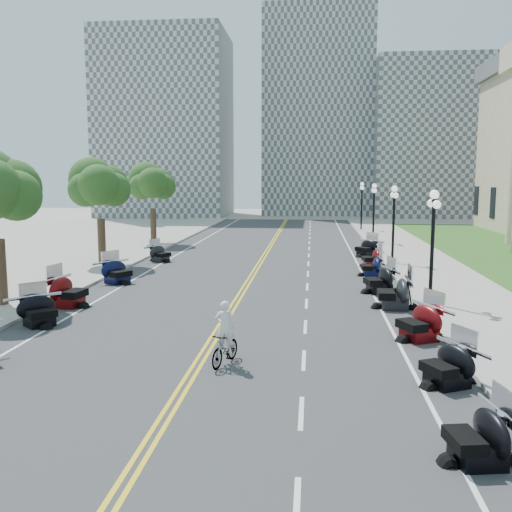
{
  "coord_description": "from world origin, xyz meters",
  "views": [
    {
      "loc": [
        3.39,
        -21.12,
        5.64
      ],
      "look_at": [
        0.82,
        5.0,
        2.0
      ],
      "focal_mm": 40.0,
      "sensor_mm": 36.0,
      "label": 1
    }
  ],
  "objects": [
    {
      "name": "street_lamp_2",
      "position": [
        8.6,
        4.0,
        2.6
      ],
      "size": [
        0.5,
        1.2,
        4.9
      ],
      "primitive_type": null,
      "color": "black",
      "rests_on": "sidewalk_north"
    },
    {
      "name": "lane_dash_11",
      "position": [
        3.2,
        20.0,
        0.01
      ],
      "size": [
        0.12,
        2.0,
        0.0
      ],
      "primitive_type": "cube",
      "color": "white",
      "rests_on": "road"
    },
    {
      "name": "sidewalk_north",
      "position": [
        10.5,
        10.0,
        0.07
      ],
      "size": [
        5.0,
        90.0,
        0.15
      ],
      "primitive_type": "cube",
      "color": "#9E9991",
      "rests_on": "ground"
    },
    {
      "name": "lane_dash_8",
      "position": [
        3.2,
        8.0,
        0.01
      ],
      "size": [
        0.12,
        2.0,
        0.0
      ],
      "primitive_type": "cube",
      "color": "white",
      "rests_on": "road"
    },
    {
      "name": "distant_block_c",
      "position": [
        22.0,
        65.0,
        11.0
      ],
      "size": [
        20.0,
        14.0,
        22.0
      ],
      "primitive_type": "cube",
      "color": "gray",
      "rests_on": "ground"
    },
    {
      "name": "lane_dash_7",
      "position": [
        3.2,
        4.0,
        0.01
      ],
      "size": [
        0.12,
        2.0,
        0.0
      ],
      "primitive_type": "cube",
      "color": "white",
      "rests_on": "road"
    },
    {
      "name": "lane_dash_15",
      "position": [
        3.2,
        36.0,
        0.01
      ],
      "size": [
        0.12,
        2.0,
        0.0
      ],
      "primitive_type": "cube",
      "color": "white",
      "rests_on": "road"
    },
    {
      "name": "distant_block_a",
      "position": [
        -18.0,
        62.0,
        13.0
      ],
      "size": [
        18.0,
        14.0,
        26.0
      ],
      "primitive_type": "cube",
      "color": "gray",
      "rests_on": "ground"
    },
    {
      "name": "motorcycle_s_6",
      "position": [
        -7.19,
        2.38,
        0.76
      ],
      "size": [
        2.42,
        2.42,
        1.51
      ],
      "primitive_type": null,
      "rotation": [
        0.0,
        0.0,
        1.44
      ],
      "color": "#590A0C",
      "rests_on": "road"
    },
    {
      "name": "road",
      "position": [
        0.0,
        10.0,
        0.0
      ],
      "size": [
        16.0,
        90.0,
        0.01
      ],
      "primitive_type": "cube",
      "color": "#333335",
      "rests_on": "ground"
    },
    {
      "name": "lane_dash_17",
      "position": [
        3.2,
        44.0,
        0.01
      ],
      "size": [
        0.12,
        2.0,
        0.0
      ],
      "primitive_type": "cube",
      "color": "white",
      "rests_on": "road"
    },
    {
      "name": "street_lamp_5",
      "position": [
        8.6,
        40.0,
        2.6
      ],
      "size": [
        0.5,
        1.2,
        4.9
      ],
      "primitive_type": null,
      "color": "black",
      "rests_on": "sidewalk_north"
    },
    {
      "name": "motorcycle_n_4",
      "position": [
        7.11,
        -5.79,
        0.64
      ],
      "size": [
        2.46,
        2.46,
        1.28
      ],
      "primitive_type": null,
      "rotation": [
        0.0,
        0.0,
        -1.1
      ],
      "color": "black",
      "rests_on": "road"
    },
    {
      "name": "lane_dash_16",
      "position": [
        3.2,
        40.0,
        0.01
      ],
      "size": [
        0.12,
        2.0,
        0.0
      ],
      "primitive_type": "cube",
      "color": "white",
      "rests_on": "road"
    },
    {
      "name": "ground",
      "position": [
        0.0,
        0.0,
        0.0
      ],
      "size": [
        160.0,
        160.0,
        0.0
      ],
      "primitive_type": "plane",
      "color": "gray"
    },
    {
      "name": "lane_dash_9",
      "position": [
        3.2,
        12.0,
        0.01
      ],
      "size": [
        0.12,
        2.0,
        0.0
      ],
      "primitive_type": "cube",
      "color": "white",
      "rests_on": "road"
    },
    {
      "name": "motorcycle_n_6",
      "position": [
        6.97,
        3.41,
        0.77
      ],
      "size": [
        2.26,
        2.26,
        1.54
      ],
      "primitive_type": null,
      "rotation": [
        0.0,
        0.0,
        -1.6
      ],
      "color": "black",
      "rests_on": "road"
    },
    {
      "name": "lane_dash_13",
      "position": [
        3.2,
        28.0,
        0.01
      ],
      "size": [
        0.12,
        2.0,
        0.0
      ],
      "primitive_type": "cube",
      "color": "white",
      "rests_on": "road"
    },
    {
      "name": "tree_4",
      "position": [
        -10.0,
        26.0,
        4.75
      ],
      "size": [
        4.8,
        4.8,
        9.2
      ],
      "primitive_type": null,
      "color": "#235619",
      "rests_on": "sidewalk_south"
    },
    {
      "name": "lane_dash_5",
      "position": [
        3.2,
        -4.0,
        0.01
      ],
      "size": [
        0.12,
        2.0,
        0.0
      ],
      "primitive_type": "cube",
      "color": "white",
      "rests_on": "road"
    },
    {
      "name": "cyclist_rider",
      "position": [
        0.83,
        -4.65,
        1.84
      ],
      "size": [
        0.6,
        0.39,
        1.64
      ],
      "primitive_type": "imported",
      "rotation": [
        0.0,
        0.0,
        3.14
      ],
      "color": "silver",
      "rests_on": "bicycle"
    },
    {
      "name": "motorcycle_n_8",
      "position": [
        6.83,
        11.57,
        0.63
      ],
      "size": [
        1.89,
        1.89,
        1.27
      ],
      "primitive_type": null,
      "rotation": [
        0.0,
        0.0,
        -1.53
      ],
      "color": "black",
      "rests_on": "road"
    },
    {
      "name": "motorcycle_n_9",
      "position": [
        7.22,
        15.13,
        0.64
      ],
      "size": [
        2.06,
        2.06,
        1.28
      ],
      "primitive_type": null,
      "rotation": [
        0.0,
        0.0,
        -1.43
      ],
      "color": "#590A0C",
      "rests_on": "road"
    },
    {
      "name": "lane_dash_19",
      "position": [
        3.2,
        52.0,
        0.01
      ],
      "size": [
        0.12,
        2.0,
        0.0
      ],
      "primitive_type": "cube",
      "color": "white",
      "rests_on": "road"
    },
    {
      "name": "centerline_yellow_b",
      "position": [
        0.12,
        10.0,
        0.01
      ],
      "size": [
        0.12,
        90.0,
        0.0
      ],
      "primitive_type": "cube",
      "color": "yellow",
      "rests_on": "road"
    },
    {
      "name": "motorcycle_s_9",
      "position": [
        -6.7,
        15.9,
        0.62
      ],
      "size": [
        2.41,
        2.41,
        1.24
      ],
      "primitive_type": null,
      "rotation": [
        0.0,
        0.0,
        1.08
      ],
      "color": "black",
      "rests_on": "road"
    },
    {
      "name": "street_lamp_4",
      "position": [
        8.6,
        28.0,
        2.6
      ],
      "size": [
        0.5,
        1.2,
        4.9
      ],
      "primitive_type": null,
      "color": "black",
      "rests_on": "sidewalk_north"
    },
    {
      "name": "motorcycle_n_3",
      "position": [
        6.72,
        -10.1,
        0.62
      ],
      "size": [
        2.05,
        2.05,
        1.24
      ],
      "primitive_type": null,
      "rotation": [
        0.0,
        0.0,
        -1.4
      ],
      "color": "black",
      "rests_on": "road"
    },
    {
      "name": "lane_dash_18",
      "position": [
        3.2,
        48.0,
        0.01
      ],
      "size": [
        0.12,
        2.0,
        0.0
      ],
      "primitive_type": "cube",
      "color": "white",
      "rests_on": "road"
    },
    {
      "name": "tree_3",
      "position": [
        -10.0,
        14.0,
        4.75
      ],
      "size": [
        4.8,
        4.8,
        9.2
      ],
      "primitive_type": null,
      "color": "#235619",
      "rests_on": "sidewalk_south"
    },
    {
      "name": "distant_block_b",
      "position": [
        4.0,
        68.0,
        15.0
      ],
      "size": [
        16.0,
        12.0,
        30.0
      ],
      "primitive_type": "cube",
      "color": "gray",
      "rests_on": "ground"
    },
    {
      "name": "lane_dash_12",
      "position": [
        3.2,
        24.0,
        0.01
      ],
      "size": [
        0.12,
        2.0,
        0.0
      ],
      "primitive_type": "cube",
      "color": "white",
      "rests_on": "road"
    },
    {
      "name": "sidewalk_south",
      "position": [
        -10.5,
        10.0,
        0.07
      ],
      "size": [
        5.0,
        90.0,
        0.15
      ],
      "primitive_type": "cube",
      "color": "#9E9991",
      "rests_on": "ground"
    },
    {
      "name": "lane_dash_14",
      "position": [
        3.2,
        32.0,
        0.01
      ],
      "size": [
        0.12,
        2.0,
        0.0
      ],
      "primitive_type": "cube",
      "color": "white",
      "rests_on": "road"
    },
    {
      "name": "motorcycle_s_7",
      "position": [
        -6.92,
        7.99,
        0.7
      ],
      "size": [
        2.77,
        2.77,
        1.4
      ],
      "primitive_type": null,
      "rotation": [
        0.0,
        0.0,
        0.97
      ],
      "color": "black",
      "rests_on": "road"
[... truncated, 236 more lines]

